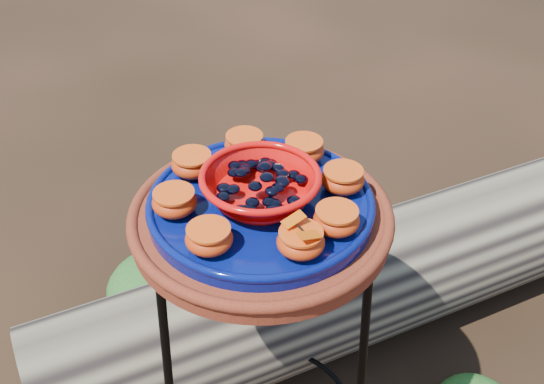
{
  "coord_description": "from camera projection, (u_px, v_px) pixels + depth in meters",
  "views": [
    {
      "loc": [
        -0.06,
        -0.89,
        1.45
      ],
      "look_at": [
        0.02,
        0.0,
        0.78
      ],
      "focal_mm": 45.0,
      "sensor_mm": 36.0,
      "label": 1
    }
  ],
  "objects": [
    {
      "name": "plant_stand",
      "position": [
        263.0,
        360.0,
        1.38
      ],
      "size": [
        0.44,
        0.44,
        0.7
      ],
      "primitive_type": null,
      "color": "black",
      "rests_on": "ground"
    },
    {
      "name": "terracotta_saucer",
      "position": [
        261.0,
        220.0,
        1.15
      ],
      "size": [
        0.44,
        0.44,
        0.04
      ],
      "primitive_type": "cylinder",
      "color": "#5C1711",
      "rests_on": "plant_stand"
    },
    {
      "name": "cobalt_plate",
      "position": [
        261.0,
        206.0,
        1.13
      ],
      "size": [
        0.38,
        0.38,
        0.03
      ],
      "primitive_type": "cylinder",
      "color": "#050042",
      "rests_on": "terracotta_saucer"
    },
    {
      "name": "red_bowl",
      "position": [
        260.0,
        188.0,
        1.11
      ],
      "size": [
        0.19,
        0.19,
        0.05
      ],
      "primitive_type": null,
      "color": "red",
      "rests_on": "cobalt_plate"
    },
    {
      "name": "glass_gems",
      "position": [
        260.0,
        169.0,
        1.09
      ],
      "size": [
        0.15,
        0.15,
        0.03
      ],
      "primitive_type": null,
      "color": "black",
      "rests_on": "red_bowl"
    },
    {
      "name": "orange_half_0",
      "position": [
        301.0,
        242.0,
        1.01
      ],
      "size": [
        0.07,
        0.07,
        0.04
      ],
      "primitive_type": "ellipsoid",
      "color": "#B3280A",
      "rests_on": "cobalt_plate"
    },
    {
      "name": "orange_half_1",
      "position": [
        336.0,
        220.0,
        1.05
      ],
      "size": [
        0.07,
        0.07,
        0.04
      ],
      "primitive_type": "ellipsoid",
      "color": "#B3280A",
      "rests_on": "cobalt_plate"
    },
    {
      "name": "orange_half_2",
      "position": [
        343.0,
        180.0,
        1.14
      ],
      "size": [
        0.07,
        0.07,
        0.04
      ],
      "primitive_type": "ellipsoid",
      "color": "#B3280A",
      "rests_on": "cobalt_plate"
    },
    {
      "name": "orange_half_3",
      "position": [
        304.0,
        150.0,
        1.21
      ],
      "size": [
        0.07,
        0.07,
        0.04
      ],
      "primitive_type": "ellipsoid",
      "color": "#B3280A",
      "rests_on": "cobalt_plate"
    },
    {
      "name": "orange_half_4",
      "position": [
        245.0,
        145.0,
        1.22
      ],
      "size": [
        0.07,
        0.07,
        0.04
      ],
      "primitive_type": "ellipsoid",
      "color": "#B3280A",
      "rests_on": "cobalt_plate"
    },
    {
      "name": "orange_half_5",
      "position": [
        192.0,
        164.0,
        1.17
      ],
      "size": [
        0.07,
        0.07,
        0.04
      ],
      "primitive_type": "ellipsoid",
      "color": "#B3280A",
      "rests_on": "cobalt_plate"
    },
    {
      "name": "orange_half_6",
      "position": [
        175.0,
        202.0,
        1.09
      ],
      "size": [
        0.07,
        0.07,
        0.04
      ],
      "primitive_type": "ellipsoid",
      "color": "#B3280A",
      "rests_on": "cobalt_plate"
    },
    {
      "name": "orange_half_7",
      "position": [
        209.0,
        239.0,
        1.02
      ],
      "size": [
        0.07,
        0.07,
        0.04
      ],
      "primitive_type": "ellipsoid",
      "color": "#B3280A",
      "rests_on": "cobalt_plate"
    },
    {
      "name": "butterfly",
      "position": [
        301.0,
        228.0,
        1.0
      ],
      "size": [
        0.09,
        0.07,
        0.01
      ],
      "primitive_type": null,
      "rotation": [
        0.0,
        0.0,
        0.45
      ],
      "color": "#CC4C06",
      "rests_on": "orange_half_0"
    },
    {
      "name": "driftwood_log",
      "position": [
        367.0,
        278.0,
        1.82
      ],
      "size": [
        1.81,
        1.06,
        0.33
      ],
      "primitive_type": null,
      "rotation": [
        0.0,
        0.0,
        0.36
      ],
      "color": "black",
      "rests_on": "ground"
    },
    {
      "name": "foliage_left",
      "position": [
        124.0,
        376.0,
        1.7
      ],
      "size": [
        0.23,
        0.23,
        0.12
      ],
      "primitive_type": "ellipsoid",
      "color": "#1A461C",
      "rests_on": "ground"
    },
    {
      "name": "foliage_back",
      "position": [
        164.0,
        287.0,
        1.92
      ],
      "size": [
        0.32,
        0.32,
        0.16
      ],
      "primitive_type": "ellipsoid",
      "color": "#1A461C",
      "rests_on": "ground"
    }
  ]
}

